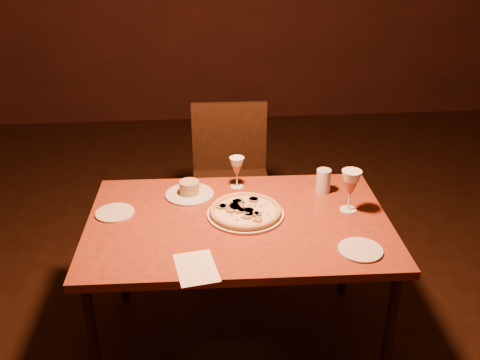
{
  "coord_description": "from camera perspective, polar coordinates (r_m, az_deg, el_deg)",
  "views": [
    {
      "loc": [
        -0.17,
        -1.89,
        1.95
      ],
      "look_at": [
        0.01,
        0.22,
        0.9
      ],
      "focal_mm": 40.0,
      "sensor_mm": 36.0,
      "label": 1
    }
  ],
  "objects": [
    {
      "name": "menu_card",
      "position": [
        2.1,
        -4.7,
        -9.32
      ],
      "size": [
        0.19,
        0.24,
        0.0
      ],
      "primitive_type": "cube",
      "rotation": [
        0.0,
        0.0,
        0.18
      ],
      "color": "silver",
      "rests_on": "dining_table"
    },
    {
      "name": "side_plate_near",
      "position": [
        2.25,
        12.72,
        -7.28
      ],
      "size": [
        0.18,
        0.18,
        0.01
      ],
      "primitive_type": "cylinder",
      "color": "silver",
      "rests_on": "dining_table"
    },
    {
      "name": "ramekin_saucer",
      "position": [
        2.61,
        -5.42,
        -1.16
      ],
      "size": [
        0.23,
        0.23,
        0.07
      ],
      "color": "silver",
      "rests_on": "dining_table"
    },
    {
      "name": "wine_glass_far",
      "position": [
        2.65,
        -0.34,
        0.82
      ],
      "size": [
        0.07,
        0.07,
        0.16
      ],
      "primitive_type": null,
      "color": "#B6634C",
      "rests_on": "dining_table"
    },
    {
      "name": "side_plate_left",
      "position": [
        2.51,
        -13.21,
        -3.43
      ],
      "size": [
        0.18,
        0.18,
        0.01
      ],
      "primitive_type": "cylinder",
      "color": "silver",
      "rests_on": "dining_table"
    },
    {
      "name": "wine_glass_right",
      "position": [
        2.48,
        11.66,
        -1.14
      ],
      "size": [
        0.09,
        0.09,
        0.2
      ],
      "primitive_type": null,
      "color": "#B6634C",
      "rests_on": "dining_table"
    },
    {
      "name": "dining_table",
      "position": [
        2.44,
        -0.17,
        -5.55
      ],
      "size": [
        1.37,
        0.9,
        0.72
      ],
      "rotation": [
        0.0,
        0.0,
        -0.03
      ],
      "color": "brown",
      "rests_on": "floor"
    },
    {
      "name": "chair_far",
      "position": [
        3.24,
        -1.01,
        0.56
      ],
      "size": [
        0.47,
        0.47,
        0.94
      ],
      "rotation": [
        0.0,
        0.0,
        -0.03
      ],
      "color": "black",
      "rests_on": "floor"
    },
    {
      "name": "pizza_plate",
      "position": [
        2.43,
        0.59,
        -3.36
      ],
      "size": [
        0.35,
        0.35,
        0.04
      ],
      "color": "silver",
      "rests_on": "dining_table"
    },
    {
      "name": "water_tumbler",
      "position": [
        2.64,
        8.89,
        -0.09
      ],
      "size": [
        0.07,
        0.07,
        0.12
      ],
      "primitive_type": "cylinder",
      "color": "silver",
      "rests_on": "dining_table"
    }
  ]
}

